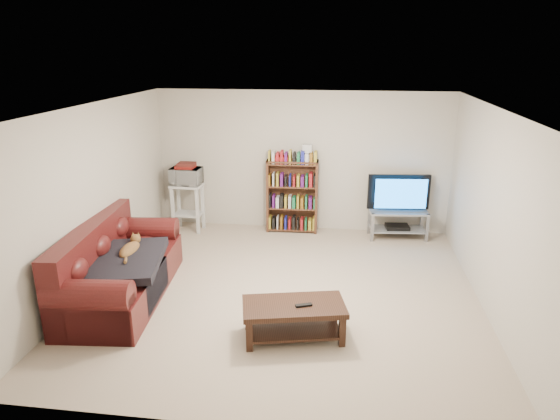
% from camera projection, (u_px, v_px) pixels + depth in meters
% --- Properties ---
extents(floor, '(5.00, 5.00, 0.00)m').
position_uv_depth(floor, '(284.00, 291.00, 6.58)').
color(floor, '#C0A98F').
rests_on(floor, ground).
extents(ceiling, '(5.00, 5.00, 0.00)m').
position_uv_depth(ceiling, '(284.00, 107.00, 5.84)').
color(ceiling, white).
rests_on(ceiling, ground).
extents(wall_back, '(5.00, 0.00, 5.00)m').
position_uv_depth(wall_back, '(302.00, 162.00, 8.57)').
color(wall_back, beige).
rests_on(wall_back, ground).
extents(wall_front, '(5.00, 0.00, 5.00)m').
position_uv_depth(wall_front, '(244.00, 302.00, 3.86)').
color(wall_front, beige).
rests_on(wall_front, ground).
extents(wall_left, '(0.00, 5.00, 5.00)m').
position_uv_depth(wall_left, '(94.00, 197.00, 6.52)').
color(wall_left, beige).
rests_on(wall_left, ground).
extents(wall_right, '(0.00, 5.00, 5.00)m').
position_uv_depth(wall_right, '(493.00, 213.00, 5.90)').
color(wall_right, beige).
rests_on(wall_right, ground).
extents(sofa, '(1.19, 2.36, 0.97)m').
position_uv_depth(sofa, '(116.00, 272.00, 6.36)').
color(sofa, '#4B1413').
rests_on(sofa, floor).
extents(blanket, '(1.07, 1.28, 0.19)m').
position_uv_depth(blanket, '(125.00, 261.00, 6.14)').
color(blanket, black).
rests_on(blanket, sofa).
extents(cat, '(0.30, 0.64, 0.19)m').
position_uv_depth(cat, '(130.00, 250.00, 6.32)').
color(cat, brown).
rests_on(cat, sofa).
extents(coffee_table, '(1.21, 0.79, 0.41)m').
position_uv_depth(coffee_table, '(294.00, 314.00, 5.47)').
color(coffee_table, black).
rests_on(coffee_table, floor).
extents(remote, '(0.19, 0.11, 0.02)m').
position_uv_depth(remote, '(304.00, 305.00, 5.39)').
color(remote, black).
rests_on(remote, coffee_table).
extents(tv_stand, '(0.99, 0.52, 0.48)m').
position_uv_depth(tv_stand, '(398.00, 219.00, 8.36)').
color(tv_stand, '#999EA3').
rests_on(tv_stand, floor).
extents(television, '(1.04, 0.24, 0.59)m').
position_uv_depth(television, '(400.00, 194.00, 8.22)').
color(television, black).
rests_on(television, tv_stand).
extents(dvd_player, '(0.41, 0.30, 0.06)m').
position_uv_depth(dvd_player, '(397.00, 227.00, 8.40)').
color(dvd_player, black).
rests_on(dvd_player, tv_stand).
extents(bookshelf, '(0.88, 0.29, 1.26)m').
position_uv_depth(bookshelf, '(292.00, 195.00, 8.57)').
color(bookshelf, '#4F2D1B').
rests_on(bookshelf, floor).
extents(shelf_clutter, '(0.64, 0.21, 0.28)m').
position_uv_depth(shelf_clutter, '(298.00, 154.00, 8.35)').
color(shelf_clutter, silver).
rests_on(shelf_clutter, bookshelf).
extents(microwave_stand, '(0.54, 0.40, 0.83)m').
position_uv_depth(microwave_stand, '(188.00, 201.00, 8.64)').
color(microwave_stand, silver).
rests_on(microwave_stand, floor).
extents(microwave, '(0.53, 0.37, 0.28)m').
position_uv_depth(microwave, '(186.00, 176.00, 8.50)').
color(microwave, silver).
rests_on(microwave, microwave_stand).
extents(game_boxes, '(0.31, 0.28, 0.05)m').
position_uv_depth(game_boxes, '(186.00, 167.00, 8.45)').
color(game_boxes, maroon).
rests_on(game_boxes, microwave).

